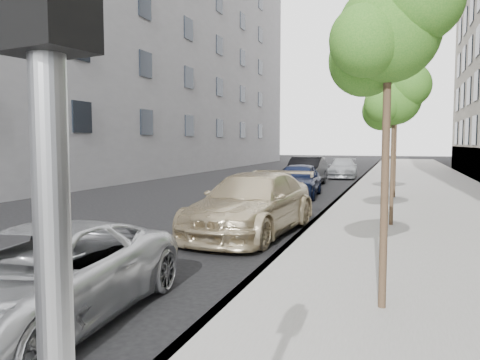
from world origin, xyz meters
The scene contains 12 objects.
ground centered at (0.00, 0.00, 0.00)m, with size 160.00×160.00×0.00m, color black.
sidewalk centered at (4.30, 24.00, 0.07)m, with size 6.40×72.00×0.14m, color gray.
curb centered at (1.18, 24.00, 0.07)m, with size 0.15×72.00×0.14m, color #9E9B93.
tree_near centered at (3.23, 1.50, 3.67)m, with size 1.64×1.44×4.34m.
tree_mid centered at (3.23, 8.00, 3.43)m, with size 1.71×1.51×4.13m.
tree_far centered at (3.23, 14.50, 3.78)m, with size 1.76×1.56×4.51m.
signal_pole centered at (2.47, -3.70, 1.98)m, with size 0.27×0.22×2.92m.
minivan centered at (-0.82, -0.15, 0.62)m, with size 2.06×4.46×1.24m, color silver.
suv centered at (-0.10, 6.34, 0.76)m, with size 2.12×5.21×1.51m, color tan.
sedan_blue centered at (-0.66, 14.72, 0.72)m, with size 1.70×4.22×1.44m, color black.
sedan_black centered at (-1.29, 19.74, 0.76)m, with size 1.61×4.63×1.53m, color black.
sedan_rear centered at (-0.10, 26.09, 0.63)m, with size 1.76×4.33×1.26m, color #9CA0A4.
Camera 1 is at (3.37, -4.74, 2.29)m, focal length 35.00 mm.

